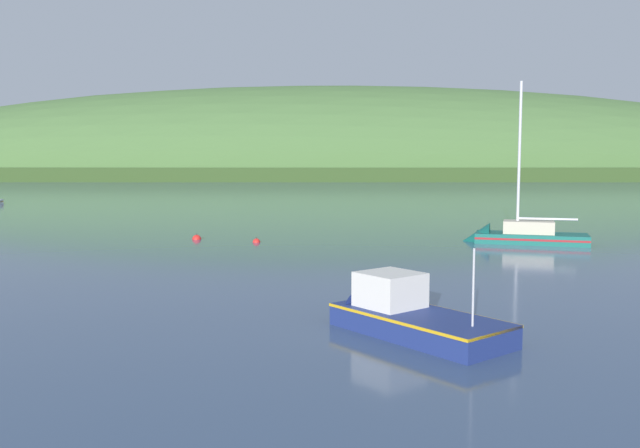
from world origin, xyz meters
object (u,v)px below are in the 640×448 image
Objects in this scene: sailboat_midwater_white at (516,240)px; mooring_buoy_off_fishing_boat at (197,239)px; fishing_boat_moored at (403,322)px; mooring_buoy_foreground at (256,242)px.

sailboat_midwater_white is 20.05m from mooring_buoy_off_fishing_boat.
fishing_boat_moored is 10.09× the size of mooring_buoy_foreground.
fishing_boat_moored is 25.29m from mooring_buoy_off_fishing_boat.
sailboat_midwater_white is 16.56× the size of mooring_buoy_off_fishing_boat.
mooring_buoy_off_fishing_boat is (-20.04, 0.52, -0.17)m from sailboat_midwater_white.
mooring_buoy_off_fishing_boat is at bearing -14.48° from fishing_boat_moored.
sailboat_midwater_white is 19.84× the size of mooring_buoy_foreground.
fishing_boat_moored is at bearing 82.76° from sailboat_midwater_white.
fishing_boat_moored reaches higher than mooring_buoy_off_fishing_boat.
mooring_buoy_foreground is (-15.95, -0.79, -0.17)m from sailboat_midwater_white.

